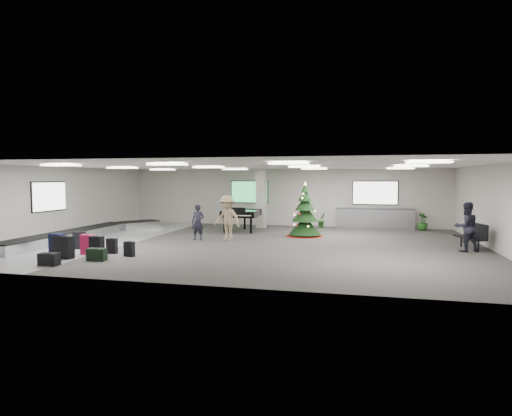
% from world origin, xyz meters
% --- Properties ---
extents(ground, '(18.00, 18.00, 0.00)m').
position_xyz_m(ground, '(0.00, 0.00, 0.00)').
color(ground, '#353230').
rests_on(ground, ground).
extents(room_envelope, '(18.02, 14.02, 3.21)m').
position_xyz_m(room_envelope, '(-0.38, 0.67, 2.33)').
color(room_envelope, '#B9B3A9').
rests_on(room_envelope, ground).
extents(baggage_carousel, '(2.28, 9.71, 0.43)m').
position_xyz_m(baggage_carousel, '(-7.84, -0.08, 0.21)').
color(baggage_carousel, silver).
rests_on(baggage_carousel, ground).
extents(service_counter, '(4.05, 0.65, 1.08)m').
position_xyz_m(service_counter, '(5.00, 6.65, 0.55)').
color(service_counter, silver).
rests_on(service_counter, ground).
extents(suitcase_0, '(0.55, 0.40, 0.78)m').
position_xyz_m(suitcase_0, '(-5.39, -4.64, 0.38)').
color(suitcase_0, black).
rests_on(suitcase_0, ground).
extents(suitcase_1, '(0.49, 0.30, 0.74)m').
position_xyz_m(suitcase_1, '(-4.57, -4.16, 0.36)').
color(suitcase_1, black).
rests_on(suitcase_1, ground).
extents(pink_suitcase, '(0.47, 0.29, 0.73)m').
position_xyz_m(pink_suitcase, '(-5.16, -3.82, 0.36)').
color(pink_suitcase, '#EB1E55').
rests_on(pink_suitcase, ground).
extents(suitcase_3, '(0.37, 0.21, 0.56)m').
position_xyz_m(suitcase_3, '(-4.47, -3.39, 0.27)').
color(suitcase_3, black).
rests_on(suitcase_3, ground).
extents(navy_suitcase, '(0.58, 0.42, 0.82)m').
position_xyz_m(navy_suitcase, '(-5.95, -4.39, 0.40)').
color(navy_suitcase, black).
rests_on(navy_suitcase, ground).
extents(suitcase_5, '(0.55, 0.42, 0.75)m').
position_xyz_m(suitcase_5, '(-5.74, -4.52, 0.36)').
color(suitcase_5, black).
rests_on(suitcase_5, ground).
extents(green_duffel, '(0.63, 0.36, 0.42)m').
position_xyz_m(green_duffel, '(-4.21, -4.70, 0.20)').
color(green_duffel, black).
rests_on(green_duffel, ground).
extents(suitcase_7, '(0.38, 0.25, 0.53)m').
position_xyz_m(suitcase_7, '(-3.56, -3.79, 0.26)').
color(suitcase_7, black).
rests_on(suitcase_7, ground).
extents(suitcase_8, '(0.51, 0.42, 0.68)m').
position_xyz_m(suitcase_8, '(-6.22, -2.80, 0.33)').
color(suitcase_8, black).
rests_on(suitcase_8, ground).
extents(black_duffel, '(0.61, 0.36, 0.40)m').
position_xyz_m(black_duffel, '(-5.19, -5.73, 0.19)').
color(black_duffel, black).
rests_on(black_duffel, ground).
extents(christmas_tree, '(1.78, 1.78, 2.54)m').
position_xyz_m(christmas_tree, '(1.72, 2.71, 0.87)').
color(christmas_tree, maroon).
rests_on(christmas_tree, ground).
extents(grand_piano, '(1.80, 2.26, 1.26)m').
position_xyz_m(grand_piano, '(-1.66, 3.83, 0.90)').
color(grand_piano, black).
rests_on(grand_piano, ground).
extents(bench, '(0.91, 1.67, 1.00)m').
position_xyz_m(bench, '(8.33, 0.52, 0.57)').
color(bench, black).
rests_on(bench, ground).
extents(traveler_a, '(0.58, 0.39, 1.55)m').
position_xyz_m(traveler_a, '(-2.67, 0.43, 0.78)').
color(traveler_a, black).
rests_on(traveler_a, ground).
extents(traveler_b, '(1.42, 1.08, 1.95)m').
position_xyz_m(traveler_b, '(-1.38, 0.61, 0.98)').
color(traveler_b, '#957D5C').
rests_on(traveler_b, ground).
extents(traveler_bench, '(1.06, 0.95, 1.82)m').
position_xyz_m(traveler_bench, '(7.95, -0.09, 0.91)').
color(traveler_bench, black).
rests_on(traveler_bench, ground).
extents(potted_plant_left, '(0.57, 0.57, 0.82)m').
position_xyz_m(potted_plant_left, '(2.19, 6.50, 0.41)').
color(potted_plant_left, '#194415').
rests_on(potted_plant_left, ground).
extents(potted_plant_right, '(0.72, 0.72, 0.91)m').
position_xyz_m(potted_plant_right, '(7.37, 6.27, 0.45)').
color(potted_plant_right, '#194415').
rests_on(potted_plant_right, ground).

